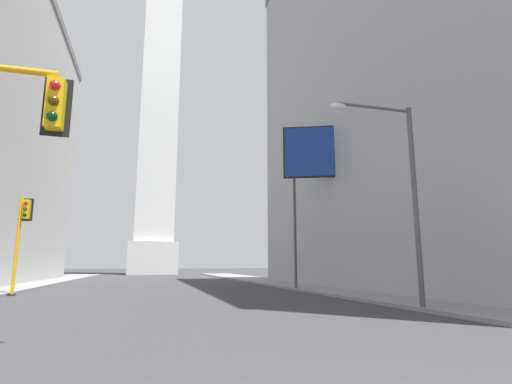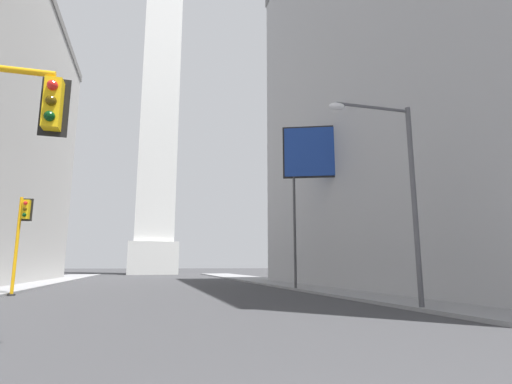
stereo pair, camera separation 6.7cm
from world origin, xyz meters
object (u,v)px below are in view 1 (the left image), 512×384
street_lamp (400,179)px  billboard_sign (315,158)px  traffic_light_mid_left (21,230)px  obelisk (161,76)px

street_lamp → billboard_sign: (1.86, 12.18, 4.17)m
traffic_light_mid_left → billboard_sign: billboard_sign is taller
street_lamp → billboard_sign: 13.01m
obelisk → billboard_sign: bearing=-79.0°
traffic_light_mid_left → billboard_sign: (18.14, -0.21, 5.46)m
obelisk → street_lamp: (8.14, -63.42, -33.82)m
obelisk → street_lamp: bearing=-82.7°
obelisk → billboard_sign: 60.04m
traffic_light_mid_left → billboard_sign: size_ratio=0.48×
traffic_light_mid_left → billboard_sign: 18.95m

